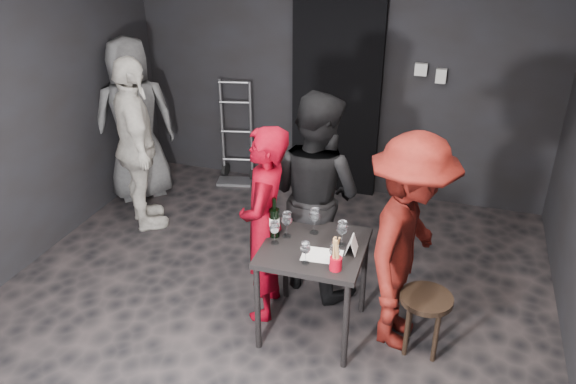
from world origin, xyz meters
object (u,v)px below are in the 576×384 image
(bystander_grey, at_px, (133,107))
(bystander_cream, at_px, (135,134))
(hand_truck, at_px, (237,163))
(breadstick_cup, at_px, (336,254))
(stool, at_px, (425,306))
(wine_bottle, at_px, (274,222))
(man_maroon, at_px, (409,236))
(server_red, at_px, (265,222))
(woman_black, at_px, (316,182))
(tasting_table, at_px, (314,257))

(bystander_grey, bearing_deg, bystander_cream, 80.14)
(hand_truck, distance_m, breadstick_cup, 3.12)
(stool, relative_size, wine_bottle, 1.51)
(bystander_grey, bearing_deg, man_maroon, 111.28)
(stool, bearing_deg, bystander_cream, 161.10)
(server_red, xyz_separation_m, breadstick_cup, (0.63, -0.35, 0.06))
(server_red, relative_size, bystander_grey, 0.78)
(woman_black, bearing_deg, stool, 174.31)
(man_maroon, bearing_deg, bystander_cream, 79.63)
(stool, relative_size, server_red, 0.29)
(stool, xyz_separation_m, bystander_grey, (-3.23, 1.55, 0.65))
(woman_black, height_order, man_maroon, woman_black)
(bystander_cream, distance_m, bystander_grey, 0.68)
(stool, relative_size, woman_black, 0.24)
(tasting_table, relative_size, woman_black, 0.39)
(breadstick_cup, bearing_deg, stool, 24.24)
(tasting_table, xyz_separation_m, bystander_grey, (-2.41, 1.58, 0.38))
(stool, bearing_deg, bystander_grey, 154.41)
(man_maroon, bearing_deg, stool, -106.26)
(bystander_cream, bearing_deg, tasting_table, -156.49)
(tasting_table, height_order, bystander_cream, bystander_cream)
(wine_bottle, bearing_deg, hand_truck, 119.32)
(server_red, bearing_deg, breadstick_cup, 51.82)
(man_maroon, bearing_deg, server_red, 97.99)
(hand_truck, height_order, tasting_table, hand_truck)
(hand_truck, height_order, breadstick_cup, hand_truck)
(tasting_table, height_order, man_maroon, man_maroon)
(breadstick_cup, bearing_deg, bystander_grey, 145.33)
(tasting_table, distance_m, wine_bottle, 0.38)
(bystander_cream, relative_size, bystander_grey, 0.95)
(hand_truck, bearing_deg, man_maroon, -57.58)
(tasting_table, bearing_deg, server_red, 164.75)
(tasting_table, xyz_separation_m, man_maroon, (0.64, 0.11, 0.23))
(wine_bottle, bearing_deg, breadstick_cup, -27.68)
(stool, xyz_separation_m, woman_black, (-0.97, 0.55, 0.58))
(tasting_table, distance_m, bystander_cream, 2.30)
(hand_truck, xyz_separation_m, server_red, (1.14, -2.14, 0.59))
(server_red, xyz_separation_m, woman_black, (0.26, 0.47, 0.15))
(breadstick_cup, bearing_deg, tasting_table, 131.60)
(man_maroon, height_order, bystander_grey, bystander_grey)
(bystander_cream, xyz_separation_m, wine_bottle, (1.73, -0.97, -0.11))
(tasting_table, bearing_deg, wine_bottle, 173.68)
(woman_black, xyz_separation_m, man_maroon, (0.79, -0.47, -0.08))
(man_maroon, bearing_deg, wine_bottle, 102.72)
(hand_truck, bearing_deg, bystander_grey, -155.07)
(woman_black, xyz_separation_m, wine_bottle, (-0.16, -0.55, -0.09))
(server_red, bearing_deg, woman_black, 141.88)
(tasting_table, distance_m, breadstick_cup, 0.39)
(tasting_table, bearing_deg, bystander_cream, 153.70)
(bystander_grey, bearing_deg, tasting_table, 103.78)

